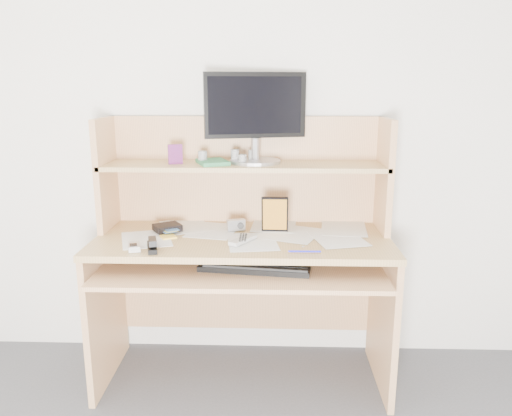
{
  "coord_description": "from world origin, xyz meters",
  "views": [
    {
      "loc": [
        0.14,
        -0.79,
        1.45
      ],
      "look_at": [
        0.07,
        1.43,
        0.91
      ],
      "focal_mm": 35.0,
      "sensor_mm": 36.0,
      "label": 1
    }
  ],
  "objects_px": {
    "desk": "(244,243)",
    "keyboard": "(255,265)",
    "game_case": "(275,214)",
    "monitor": "(255,115)",
    "tv_remote": "(243,240)"
  },
  "relations": [
    {
      "from": "desk",
      "to": "keyboard",
      "type": "distance_m",
      "value": 0.24
    },
    {
      "from": "monitor",
      "to": "tv_remote",
      "type": "bearing_deg",
      "value": -114.38
    },
    {
      "from": "keyboard",
      "to": "tv_remote",
      "type": "xyz_separation_m",
      "value": [
        -0.06,
        0.06,
        0.1
      ]
    },
    {
      "from": "keyboard",
      "to": "game_case",
      "type": "bearing_deg",
      "value": 75.87
    },
    {
      "from": "desk",
      "to": "monitor",
      "type": "relative_size",
      "value": 2.84
    },
    {
      "from": "keyboard",
      "to": "game_case",
      "type": "distance_m",
      "value": 0.3
    },
    {
      "from": "desk",
      "to": "keyboard",
      "type": "bearing_deg",
      "value": -74.13
    },
    {
      "from": "keyboard",
      "to": "game_case",
      "type": "height_order",
      "value": "game_case"
    },
    {
      "from": "keyboard",
      "to": "game_case",
      "type": "xyz_separation_m",
      "value": [
        0.09,
        0.22,
        0.18
      ]
    },
    {
      "from": "keyboard",
      "to": "tv_remote",
      "type": "distance_m",
      "value": 0.13
    },
    {
      "from": "monitor",
      "to": "desk",
      "type": "bearing_deg",
      "value": -131.14
    },
    {
      "from": "tv_remote",
      "to": "game_case",
      "type": "distance_m",
      "value": 0.23
    },
    {
      "from": "keyboard",
      "to": "monitor",
      "type": "xyz_separation_m",
      "value": [
        -0.01,
        0.34,
        0.65
      ]
    },
    {
      "from": "keyboard",
      "to": "monitor",
      "type": "height_order",
      "value": "monitor"
    },
    {
      "from": "monitor",
      "to": "keyboard",
      "type": "bearing_deg",
      "value": -102.86
    }
  ]
}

